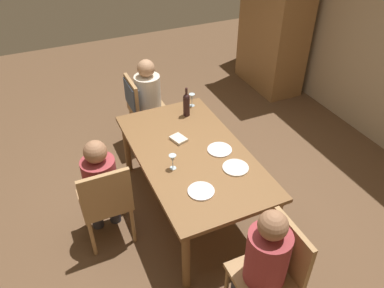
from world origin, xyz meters
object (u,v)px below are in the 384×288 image
at_px(dining_table, 192,159).
at_px(chair_near, 106,200).
at_px(wine_bottle_tall_green, 186,104).
at_px(person_man_guest, 263,262).
at_px(chair_left_end, 139,103).
at_px(chair_right_end, 274,267).
at_px(armoire_cabinet, 275,17).
at_px(wine_glass_centre, 192,97).
at_px(dinner_plate_host, 220,150).
at_px(dinner_plate_guest_right, 201,191).
at_px(person_man_bearded, 101,183).
at_px(person_woman_host, 150,96).
at_px(wine_glass_near_left, 173,159).

relative_size(dining_table, chair_near, 1.98).
height_order(chair_near, wine_bottle_tall_green, wine_bottle_tall_green).
relative_size(person_man_guest, wine_bottle_tall_green, 3.45).
xyz_separation_m(chair_left_end, chair_right_end, (2.58, 0.21, -0.06)).
distance_m(armoire_cabinet, chair_left_end, 2.53).
xyz_separation_m(chair_left_end, wine_glass_centre, (0.51, 0.48, 0.24)).
distance_m(armoire_cabinet, dining_table, 3.05).
bearing_deg(chair_left_end, person_man_guest, 2.17).
height_order(chair_near, wine_glass_centre, chair_near).
relative_size(dinner_plate_host, dinner_plate_guest_right, 1.04).
xyz_separation_m(person_man_bearded, wine_glass_centre, (-0.76, 1.23, 0.18)).
height_order(chair_near, person_woman_host, person_woman_host).
relative_size(chair_near, wine_glass_centre, 6.17).
xyz_separation_m(chair_near, dinner_plate_guest_right, (0.43, 0.73, 0.20)).
bearing_deg(person_man_bearded, wine_glass_near_left, -14.72).
bearing_deg(chair_near, person_woman_host, 56.57).
xyz_separation_m(chair_near, wine_glass_centre, (-0.87, 1.23, 0.30)).
xyz_separation_m(chair_near, wine_glass_near_left, (0.05, 0.63, 0.30)).
bearing_deg(dining_table, chair_left_end, -174.51).
xyz_separation_m(wine_bottle_tall_green, wine_glass_centre, (-0.16, 0.14, -0.04)).
relative_size(chair_right_end, dinner_plate_guest_right, 4.04).
bearing_deg(armoire_cabinet, wine_glass_near_left, -49.37).
xyz_separation_m(wine_glass_near_left, wine_glass_centre, (-0.92, 0.60, 0.00)).
bearing_deg(chair_left_end, chair_right_end, 4.68).
height_order(wine_bottle_tall_green, dinner_plate_host, wine_bottle_tall_green).
height_order(chair_near, chair_right_end, same).
distance_m(dining_table, dinner_plate_guest_right, 0.55).
relative_size(chair_near, dinner_plate_guest_right, 4.04).
bearing_deg(person_woman_host, dinner_plate_host, 9.50).
bearing_deg(armoire_cabinet, wine_bottle_tall_green, -55.81).
relative_size(dining_table, wine_glass_centre, 12.20).
xyz_separation_m(chair_left_end, person_woman_host, (0.00, 0.15, 0.06)).
height_order(dining_table, chair_near, chair_near).
bearing_deg(person_man_guest, chair_left_end, 2.17).
distance_m(wine_glass_near_left, dinner_plate_guest_right, 0.40).
relative_size(chair_left_end, wine_glass_centre, 6.17).
distance_m(person_woman_host, wine_glass_centre, 0.63).
xyz_separation_m(dining_table, dinner_plate_guest_right, (0.52, -0.15, 0.08)).
distance_m(armoire_cabinet, wine_glass_near_left, 3.31).
height_order(chair_left_end, chair_right_end, same).
relative_size(chair_near, wine_glass_near_left, 6.17).
relative_size(chair_left_end, person_man_guest, 0.80).
bearing_deg(person_woman_host, person_man_bearded, -35.72).
bearing_deg(wine_glass_near_left, dinner_plate_guest_right, 14.97).
xyz_separation_m(chair_right_end, wine_bottle_tall_green, (-1.91, 0.13, 0.33)).
bearing_deg(chair_left_end, person_woman_host, 90.00).
xyz_separation_m(armoire_cabinet, dinner_plate_host, (2.09, -2.00, -0.37)).
relative_size(armoire_cabinet, dinner_plate_host, 9.25).
height_order(chair_left_end, dinner_plate_guest_right, chair_left_end).
bearing_deg(wine_glass_centre, dining_table, -24.29).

